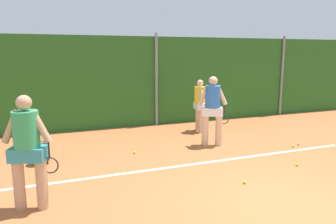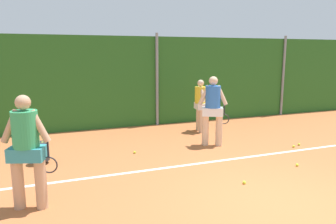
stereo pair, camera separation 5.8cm
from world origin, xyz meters
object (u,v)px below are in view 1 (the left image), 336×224
(tennis_ball_2, at_px, (293,146))
(tennis_ball_0, at_px, (135,152))
(tennis_ball_1, at_px, (298,144))
(tennis_ball_3, at_px, (245,182))
(ball_hopper, at_px, (41,152))
(tennis_ball_4, at_px, (297,165))
(tennis_ball_5, at_px, (336,144))
(player_foreground_near, at_px, (28,147))
(player_midcourt, at_px, (213,107))
(player_backcourt_far, at_px, (200,103))

(tennis_ball_2, bearing_deg, tennis_ball_0, 166.52)
(tennis_ball_1, relative_size, tennis_ball_3, 1.00)
(ball_hopper, xyz_separation_m, tennis_ball_4, (5.42, -2.24, -0.26))
(tennis_ball_5, bearing_deg, tennis_ball_0, 167.02)
(ball_hopper, bearing_deg, player_foreground_near, -93.33)
(player_midcourt, height_order, tennis_ball_3, player_midcourt)
(tennis_ball_4, bearing_deg, player_backcourt_far, 99.08)
(player_foreground_near, distance_m, player_backcourt_far, 6.24)
(player_backcourt_far, relative_size, tennis_ball_4, 25.57)
(ball_hopper, height_order, tennis_ball_3, ball_hopper)
(tennis_ball_0, relative_size, tennis_ball_5, 1.00)
(player_foreground_near, height_order, tennis_ball_2, player_foreground_near)
(player_foreground_near, distance_m, tennis_ball_0, 3.40)
(player_foreground_near, xyz_separation_m, tennis_ball_0, (2.34, 2.24, -1.02))
(tennis_ball_0, xyz_separation_m, tennis_ball_1, (4.46, -0.90, 0.00))
(tennis_ball_3, height_order, tennis_ball_4, same)
(player_backcourt_far, relative_size, ball_hopper, 3.29)
(tennis_ball_1, bearing_deg, tennis_ball_0, 168.61)
(player_foreground_near, xyz_separation_m, player_midcourt, (4.55, 2.22, 0.01))
(player_backcourt_far, bearing_deg, tennis_ball_4, -161.29)
(player_foreground_near, height_order, tennis_ball_3, player_foreground_near)
(tennis_ball_0, relative_size, tennis_ball_2, 1.00)
(tennis_ball_2, xyz_separation_m, tennis_ball_4, (-0.97, -1.20, 0.00))
(tennis_ball_3, bearing_deg, tennis_ball_1, 30.59)
(player_midcourt, bearing_deg, tennis_ball_2, -0.02)
(tennis_ball_1, height_order, tennis_ball_5, same)
(tennis_ball_1, bearing_deg, tennis_ball_5, -19.81)
(tennis_ball_0, bearing_deg, player_midcourt, -0.36)
(player_midcourt, xyz_separation_m, tennis_ball_3, (-0.70, -2.62, -1.04))
(tennis_ball_2, bearing_deg, tennis_ball_4, -128.92)
(player_midcourt, relative_size, tennis_ball_1, 28.95)
(ball_hopper, relative_size, tennis_ball_3, 7.78)
(tennis_ball_0, height_order, tennis_ball_1, same)
(player_midcourt, relative_size, player_backcourt_far, 1.13)
(tennis_ball_3, bearing_deg, tennis_ball_5, 19.31)
(ball_hopper, bearing_deg, tennis_ball_4, -22.45)
(player_backcourt_far, relative_size, tennis_ball_3, 25.57)
(player_midcourt, bearing_deg, tennis_ball_4, -38.90)
(player_foreground_near, height_order, tennis_ball_1, player_foreground_near)
(player_backcourt_far, relative_size, tennis_ball_5, 25.57)
(ball_hopper, bearing_deg, tennis_ball_0, -0.86)
(player_midcourt, height_order, tennis_ball_5, player_midcourt)
(player_backcourt_far, bearing_deg, tennis_ball_0, 130.40)
(player_foreground_near, height_order, player_backcourt_far, player_foreground_near)
(ball_hopper, relative_size, tennis_ball_5, 7.78)
(player_midcourt, height_order, tennis_ball_4, player_midcourt)
(player_foreground_near, bearing_deg, ball_hopper, 105.68)
(tennis_ball_0, bearing_deg, tennis_ball_4, -34.51)
(tennis_ball_2, xyz_separation_m, tennis_ball_3, (-2.66, -1.63, 0.00))
(ball_hopper, distance_m, tennis_ball_5, 7.78)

